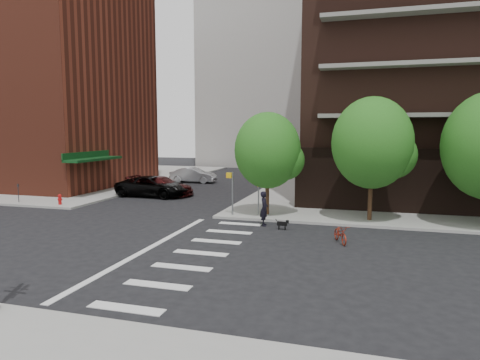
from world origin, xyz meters
name	(u,v)px	position (x,y,z in m)	size (l,w,h in m)	color
ground	(139,248)	(0.00, 0.00, 0.00)	(120.00, 120.00, 0.00)	black
sidewalk_nw	(51,176)	(-24.50, 23.50, 0.07)	(31.00, 33.00, 0.15)	gray
crosswalk	(184,252)	(2.21, 0.00, 0.01)	(3.85, 13.00, 0.01)	silver
midrise_nw	(27,80)	(-22.00, 18.00, 10.15)	(21.40, 15.50, 20.00)	maroon
tree_a	(268,151)	(4.00, 8.50, 4.04)	(4.00, 4.00, 5.90)	#301E11
tree_b	(372,143)	(10.00, 8.50, 4.54)	(4.50, 4.50, 6.65)	#301E11
pedestrian_signal	(238,187)	(2.32, 7.92, 1.85)	(2.18, 0.67, 2.60)	slate
fire_hydrant	(60,199)	(-10.50, 7.80, 0.55)	(0.24, 0.24, 0.73)	#A50C0C
parking_meter	(18,191)	(-14.00, 7.80, 0.96)	(0.10, 0.08, 1.32)	black
parked_car_black	(153,186)	(-6.50, 13.76, 0.81)	(5.86, 2.70, 1.63)	black
parked_car_maroon	(161,186)	(-6.14, 14.39, 0.79)	(5.43, 2.21, 1.57)	#441213
parked_car_silver	(193,175)	(-6.96, 23.24, 0.76)	(4.63, 1.62, 1.53)	#B3B6BB
scooter	(341,234)	(8.66, 3.44, 0.43)	(0.57, 1.65, 0.86)	#9F2A19
dog_walker	(264,209)	(4.39, 6.00, 0.96)	(0.46, 0.70, 1.91)	black
dog	(283,224)	(5.57, 5.30, 0.33)	(0.62, 0.17, 0.53)	black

